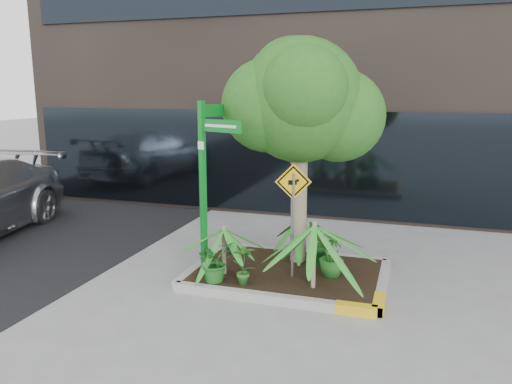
% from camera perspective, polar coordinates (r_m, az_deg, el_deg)
% --- Properties ---
extents(ground, '(80.00, 80.00, 0.00)m').
position_cam_1_polar(ground, '(8.58, 1.83, -10.34)').
color(ground, gray).
rests_on(ground, ground).
extents(planter, '(3.35, 2.36, 0.15)m').
position_cam_1_polar(planter, '(8.73, 3.81, -9.24)').
color(planter, '#9E9E99').
rests_on(planter, ground).
extents(tree, '(2.76, 2.45, 4.14)m').
position_cam_1_polar(tree, '(8.73, 5.13, 10.38)').
color(tree, tan).
rests_on(tree, ground).
extents(palm_front, '(1.21, 1.21, 1.34)m').
position_cam_1_polar(palm_front, '(7.73, 6.69, -3.86)').
color(palm_front, tan).
rests_on(palm_front, ground).
extents(palm_left, '(0.95, 0.95, 1.06)m').
position_cam_1_polar(palm_left, '(8.34, -3.71, -4.19)').
color(palm_left, tan).
rests_on(palm_left, ground).
extents(palm_back, '(0.87, 0.87, 0.97)m').
position_cam_1_polar(palm_back, '(9.13, 4.94, -3.24)').
color(palm_back, tan).
rests_on(palm_back, ground).
extents(shrub_a, '(0.84, 0.84, 0.67)m').
position_cam_1_polar(shrub_a, '(8.17, -4.72, -7.88)').
color(shrub_a, '#1B5E1E').
rests_on(shrub_a, planter).
extents(shrub_b, '(0.48, 0.48, 0.73)m').
position_cam_1_polar(shrub_b, '(8.43, 8.64, -7.13)').
color(shrub_b, '#20621D').
rests_on(shrub_b, planter).
extents(shrub_c, '(0.48, 0.48, 0.68)m').
position_cam_1_polar(shrub_c, '(8.00, -1.41, -8.25)').
color(shrub_c, '#27621E').
rests_on(shrub_c, planter).
extents(shrub_d, '(0.55, 0.55, 0.84)m').
position_cam_1_polar(shrub_d, '(8.83, 7.22, -5.88)').
color(shrub_d, '#195719').
rests_on(shrub_d, planter).
extents(street_sign_post, '(0.84, 1.10, 3.04)m').
position_cam_1_polar(street_sign_post, '(8.16, -5.53, 2.18)').
color(street_sign_post, '#0B7A20').
rests_on(street_sign_post, ground).
extents(cattle_sign, '(0.57, 0.19, 1.91)m').
position_cam_1_polar(cattle_sign, '(8.03, 4.26, -1.11)').
color(cattle_sign, slate).
rests_on(cattle_sign, ground).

